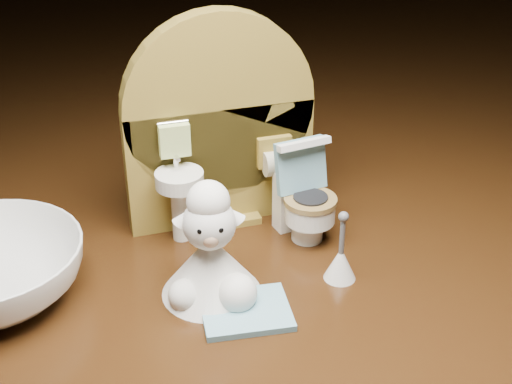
# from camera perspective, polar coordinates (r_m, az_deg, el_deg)

# --- Properties ---
(backdrop_panel) EXTENTS (0.13, 0.05, 0.15)m
(backdrop_panel) POSITION_cam_1_polar(r_m,az_deg,el_deg) (0.48, -3.01, 4.63)
(backdrop_panel) COLOR olive
(backdrop_panel) RESTS_ON ground
(toy_toilet) EXTENTS (0.04, 0.05, 0.07)m
(toy_toilet) POSITION_cam_1_polar(r_m,az_deg,el_deg) (0.48, 3.83, -0.75)
(toy_toilet) COLOR white
(toy_toilet) RESTS_ON ground
(bath_mat) EXTENTS (0.06, 0.05, 0.00)m
(bath_mat) POSITION_cam_1_polar(r_m,az_deg,el_deg) (0.42, -0.82, -9.52)
(bath_mat) COLOR #6FA5B7
(bath_mat) RESTS_ON ground
(toilet_brush) EXTENTS (0.02, 0.02, 0.05)m
(toilet_brush) POSITION_cam_1_polar(r_m,az_deg,el_deg) (0.45, 6.78, -5.51)
(toilet_brush) COLOR white
(toilet_brush) RESTS_ON ground
(plush_lamb) EXTENTS (0.06, 0.06, 0.08)m
(plush_lamb) POSITION_cam_1_polar(r_m,az_deg,el_deg) (0.42, -3.62, -5.22)
(plush_lamb) COLOR white
(plush_lamb) RESTS_ON ground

